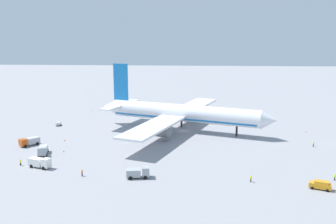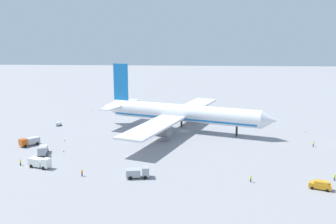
{
  "view_description": "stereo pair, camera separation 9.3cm",
  "coord_description": "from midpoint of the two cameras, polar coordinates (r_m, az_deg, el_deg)",
  "views": [
    {
      "loc": [
        3.12,
        -131.16,
        33.76
      ],
      "look_at": [
        -5.43,
        -3.33,
        7.55
      ],
      "focal_mm": 39.99,
      "sensor_mm": 36.0,
      "label": 1
    },
    {
      "loc": [
        3.21,
        -131.15,
        33.76
      ],
      "look_at": [
        -5.43,
        -3.33,
        7.55
      ],
      "focal_mm": 39.99,
      "sensor_mm": 36.0,
      "label": 2
    }
  ],
  "objects": [
    {
      "name": "service_van",
      "position": [
        91.71,
        22.25,
        -10.25
      ],
      "size": [
        5.08,
        3.51,
        1.97
      ],
      "color": "orange",
      "rests_on": "ground"
    },
    {
      "name": "traffic_cone_2",
      "position": [
        115.48,
        -15.59,
        -5.74
      ],
      "size": [
        0.36,
        0.36,
        0.55
      ],
      "primitive_type": "cone",
      "color": "orange",
      "rests_on": "ground"
    },
    {
      "name": "service_truck_5",
      "position": [
        114.53,
        -18.52,
        -5.48
      ],
      "size": [
        3.86,
        6.45,
        2.65
      ],
      "color": "#999EA5",
      "rests_on": "ground"
    },
    {
      "name": "ground_worker_2",
      "position": [
        98.37,
        24.09,
        -9.06
      ],
      "size": [
        0.55,
        0.55,
        1.61
      ],
      "color": "#3F3F47",
      "rests_on": "ground"
    },
    {
      "name": "service_truck_4",
      "position": [
        91.74,
        -4.57,
        -9.14
      ],
      "size": [
        5.85,
        3.47,
        2.68
      ],
      "color": "#999EA5",
      "rests_on": "ground"
    },
    {
      "name": "ground_worker_4",
      "position": [
        107.14,
        -21.55,
        -7.17
      ],
      "size": [
        0.52,
        0.52,
        1.67
      ],
      "color": "black",
      "rests_on": "ground"
    },
    {
      "name": "ground_worker_5",
      "position": [
        91.2,
        12.52,
        -9.9
      ],
      "size": [
        0.43,
        0.43,
        1.63
      ],
      "color": "#3F3F47",
      "rests_on": "ground"
    },
    {
      "name": "ground_worker_0",
      "position": [
        124.33,
        21.3,
        -4.58
      ],
      "size": [
        0.53,
        0.53,
        1.77
      ],
      "color": "#3F3F47",
      "rests_on": "ground"
    },
    {
      "name": "service_truck_1",
      "position": [
        103.49,
        -18.94,
        -7.27
      ],
      "size": [
        6.44,
        3.87,
        2.76
      ],
      "color": "white",
      "rests_on": "ground"
    },
    {
      "name": "service_truck_2",
      "position": [
        124.95,
        -20.33,
        -4.19
      ],
      "size": [
        5.67,
        6.11,
        2.48
      ],
      "color": "#BF4C14",
      "rests_on": "ground"
    },
    {
      "name": "traffic_cone_0",
      "position": [
        127.0,
        -15.49,
        -4.16
      ],
      "size": [
        0.36,
        0.36,
        0.55
      ],
      "primitive_type": "cone",
      "color": "orange",
      "rests_on": "ground"
    },
    {
      "name": "traffic_cone_4",
      "position": [
        141.79,
        20.31,
        -2.83
      ],
      "size": [
        0.36,
        0.36,
        0.55
      ],
      "primitive_type": "cone",
      "color": "orange",
      "rests_on": "ground"
    },
    {
      "name": "baggage_cart_0",
      "position": [
        148.76,
        -16.32,
        -1.74
      ],
      "size": [
        1.58,
        3.16,
        1.36
      ],
      "color": "#595B60",
      "rests_on": "ground"
    },
    {
      "name": "ground_worker_1",
      "position": [
        94.9,
        -12.96,
        -9.02
      ],
      "size": [
        0.45,
        0.45,
        1.73
      ],
      "color": "navy",
      "rests_on": "ground"
    },
    {
      "name": "ground_plane",
      "position": [
        135.47,
        2.41,
        -2.88
      ],
      "size": [
        600.0,
        600.0,
        0.0
      ],
      "primitive_type": "plane",
      "color": "gray"
    },
    {
      "name": "traffic_cone_1",
      "position": [
        174.01,
        -11.47,
        0.23
      ],
      "size": [
        0.36,
        0.36,
        0.55
      ],
      "primitive_type": "cone",
      "color": "orange",
      "rests_on": "ground"
    },
    {
      "name": "airliner",
      "position": [
        134.49,
        1.88,
        -0.2
      ],
      "size": [
        64.39,
        71.75,
        23.47
      ],
      "color": "white",
      "rests_on": "ground"
    },
    {
      "name": "traffic_cone_3",
      "position": [
        177.13,
        -3.92,
        0.64
      ],
      "size": [
        0.36,
        0.36,
        0.55
      ],
      "primitive_type": "cone",
      "color": "orange",
      "rests_on": "ground"
    }
  ]
}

